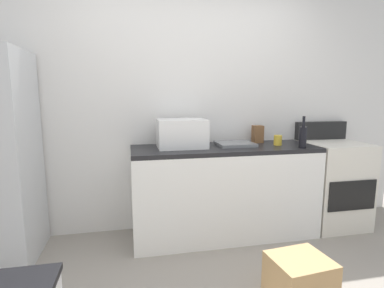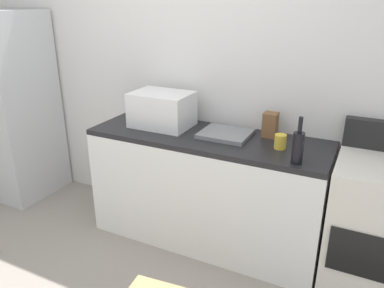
% 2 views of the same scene
% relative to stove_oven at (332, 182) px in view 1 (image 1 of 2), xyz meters
% --- Properties ---
extents(wall_back, '(5.00, 0.10, 2.60)m').
position_rel_stove_oven_xyz_m(wall_back, '(-1.52, 0.34, 0.83)').
color(wall_back, silver).
rests_on(wall_back, ground_plane).
extents(kitchen_counter, '(1.80, 0.60, 0.90)m').
position_rel_stove_oven_xyz_m(kitchen_counter, '(-1.22, -0.01, -0.02)').
color(kitchen_counter, white).
rests_on(kitchen_counter, ground_plane).
extents(stove_oven, '(0.60, 0.61, 1.10)m').
position_rel_stove_oven_xyz_m(stove_oven, '(0.00, 0.00, 0.00)').
color(stove_oven, silver).
rests_on(stove_oven, ground_plane).
extents(microwave, '(0.46, 0.34, 0.27)m').
position_rel_stove_oven_xyz_m(microwave, '(-1.64, 0.04, 0.57)').
color(microwave, white).
rests_on(microwave, kitchen_counter).
extents(sink_basin, '(0.36, 0.32, 0.03)m').
position_rel_stove_oven_xyz_m(sink_basin, '(-1.10, 0.05, 0.45)').
color(sink_basin, slate).
rests_on(sink_basin, kitchen_counter).
extents(wine_bottle, '(0.07, 0.07, 0.30)m').
position_rel_stove_oven_xyz_m(wine_bottle, '(-0.52, -0.22, 0.54)').
color(wine_bottle, black).
rests_on(wine_bottle, kitchen_counter).
extents(coffee_mug, '(0.08, 0.08, 0.10)m').
position_rel_stove_oven_xyz_m(coffee_mug, '(-0.67, -0.03, 0.48)').
color(coffee_mug, gold).
rests_on(coffee_mug, kitchen_counter).
extents(knife_block, '(0.10, 0.10, 0.18)m').
position_rel_stove_oven_xyz_m(knife_block, '(-0.80, 0.18, 0.52)').
color(knife_block, brown).
rests_on(knife_block, kitchen_counter).
extents(cardboard_box_medium, '(0.41, 0.37, 0.32)m').
position_rel_stove_oven_xyz_m(cardboard_box_medium, '(-1.04, -1.10, -0.30)').
color(cardboard_box_medium, tan).
rests_on(cardboard_box_medium, ground_plane).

